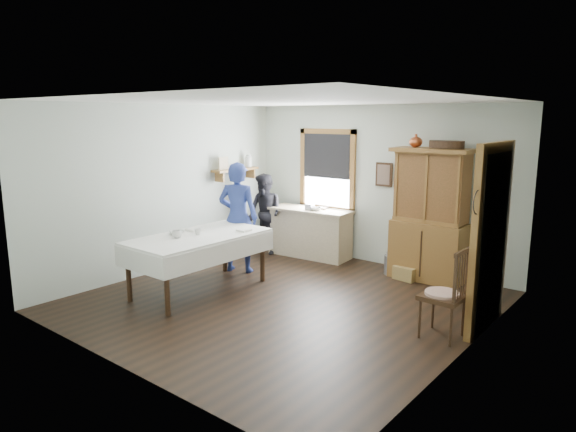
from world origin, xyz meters
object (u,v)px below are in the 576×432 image
at_px(spindle_chair, 443,292).
at_px(woman_blue, 238,222).
at_px(pail, 393,265).
at_px(figure_dark, 265,217).
at_px(wicker_basket, 406,273).
at_px(work_counter, 310,232).
at_px(china_hutch, 430,215).
at_px(dining_table, 199,263).

distance_m(spindle_chair, woman_blue, 3.66).
xyz_separation_m(pail, figure_dark, (-2.48, -0.30, 0.53)).
bearing_deg(wicker_basket, work_counter, 175.21).
distance_m(work_counter, woman_blue, 1.57).
bearing_deg(pail, china_hutch, 11.47).
bearing_deg(china_hutch, dining_table, -132.38).
bearing_deg(woman_blue, china_hutch, -173.30).
bearing_deg(china_hutch, woman_blue, -149.47).
bearing_deg(spindle_chair, china_hutch, 119.93).
xyz_separation_m(dining_table, woman_blue, (-0.24, 1.06, 0.42)).
bearing_deg(dining_table, china_hutch, 47.81).
bearing_deg(dining_table, spindle_chair, 11.06).
relative_size(work_counter, figure_dark, 1.11).
xyz_separation_m(china_hutch, dining_table, (-2.35, -2.59, -0.60)).
distance_m(work_counter, spindle_chair, 3.77).
relative_size(spindle_chair, pail, 3.37).
bearing_deg(figure_dark, woman_blue, -60.19).
bearing_deg(wicker_basket, china_hutch, 42.44).
xyz_separation_m(spindle_chair, pail, (-1.56, 1.82, -0.38)).
distance_m(china_hutch, spindle_chair, 2.24).
xyz_separation_m(woman_blue, figure_dark, (-0.42, 1.13, -0.15)).
height_order(woman_blue, figure_dark, woman_blue).
bearing_deg(figure_dark, china_hutch, 17.17).
distance_m(pail, wicker_basket, 0.31).
bearing_deg(figure_dark, work_counter, 34.42).
relative_size(pail, wicker_basket, 0.89).
distance_m(work_counter, dining_table, 2.54).
distance_m(china_hutch, figure_dark, 3.05).
distance_m(china_hutch, woman_blue, 3.01).
bearing_deg(work_counter, dining_table, -97.30).
distance_m(dining_table, pail, 3.10).
relative_size(china_hutch, wicker_basket, 5.74).
xyz_separation_m(dining_table, spindle_chair, (3.38, 0.66, 0.12)).
distance_m(dining_table, woman_blue, 1.16).
xyz_separation_m(spindle_chair, figure_dark, (-4.04, 1.52, 0.15)).
relative_size(wicker_basket, figure_dark, 0.26).
distance_m(spindle_chair, figure_dark, 4.32).
distance_m(dining_table, figure_dark, 2.29).
bearing_deg(spindle_chair, pail, 132.19).
height_order(work_counter, figure_dark, figure_dark).
bearing_deg(pail, woman_blue, -145.29).
height_order(china_hutch, spindle_chair, china_hutch).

